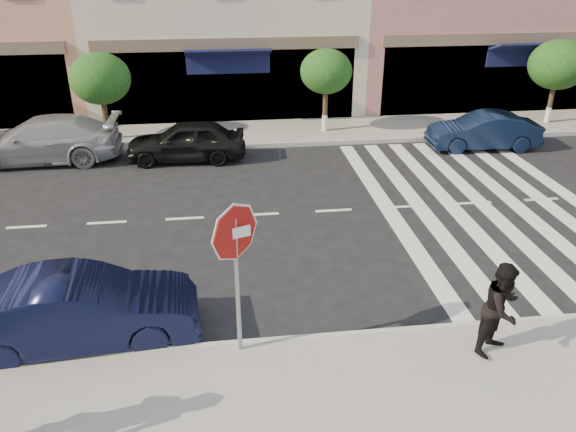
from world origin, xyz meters
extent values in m
plane|color=black|center=(0.00, 0.00, 0.00)|extent=(120.00, 120.00, 0.00)
cube|color=gray|center=(0.00, 11.00, 0.07)|extent=(60.00, 3.00, 0.15)
cylinder|color=#473323|center=(-5.00, 10.80, 0.95)|extent=(0.18, 0.18, 1.60)
cylinder|color=silver|center=(-5.00, 10.80, 0.45)|extent=(0.20, 0.20, 0.60)
ellipsoid|color=#134414|center=(-5.00, 10.80, 2.32)|extent=(2.10, 2.10, 1.79)
cylinder|color=#473323|center=(3.00, 10.80, 1.00)|extent=(0.18, 0.18, 1.71)
cylinder|color=silver|center=(3.00, 10.80, 0.45)|extent=(0.20, 0.20, 0.60)
ellipsoid|color=#134414|center=(3.00, 10.80, 2.38)|extent=(1.90, 1.90, 1.62)
cylinder|color=#473323|center=(12.00, 10.80, 0.98)|extent=(0.18, 0.18, 1.65)
cylinder|color=silver|center=(12.00, 10.80, 0.45)|extent=(0.20, 0.20, 0.60)
ellipsoid|color=#134414|center=(12.00, 10.80, 2.41)|extent=(2.20, 2.20, 1.87)
cylinder|color=gray|center=(-0.80, -1.68, 1.41)|extent=(0.10, 0.10, 2.53)
cylinder|color=white|center=(-0.80, -1.69, 2.45)|extent=(0.94, 0.34, 0.99)
cylinder|color=#9E1411|center=(-0.80, -1.71, 2.45)|extent=(0.88, 0.33, 0.92)
cube|color=white|center=(-0.80, -1.74, 2.45)|extent=(0.49, 0.19, 0.18)
imported|color=black|center=(3.59, -2.25, 1.00)|extent=(1.05, 1.01, 1.71)
imported|color=black|center=(-3.57, -0.92, 0.68)|extent=(4.24, 1.78, 1.36)
imported|color=gray|center=(-6.79, 9.04, 0.74)|extent=(5.08, 2.07, 1.47)
imported|color=black|center=(-2.08, 8.56, 0.66)|extent=(3.94, 1.71, 1.33)
imported|color=black|center=(8.22, 8.48, 0.63)|extent=(3.90, 1.54, 1.26)
camera|label=1|loc=(-0.94, -9.53, 6.48)|focal=35.00mm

